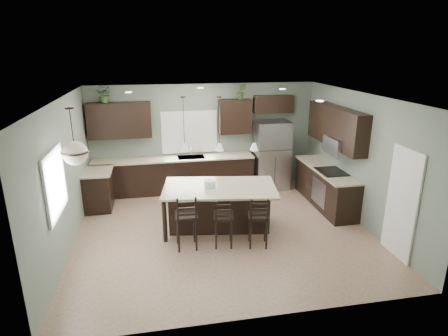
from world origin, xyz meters
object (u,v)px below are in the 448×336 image
(bar_stool_left, at_px, (186,221))
(bar_stool_right, at_px, (258,221))
(refrigerator, at_px, (271,155))
(plant_back_left, at_px, (105,94))
(kitchen_island, at_px, (220,207))
(bar_stool_center, at_px, (223,222))
(serving_dish, at_px, (210,184))

(bar_stool_left, distance_m, bar_stool_right, 1.37)
(refrigerator, distance_m, bar_stool_right, 3.29)
(refrigerator, relative_size, plant_back_left, 4.58)
(kitchen_island, bearing_deg, bar_stool_right, -48.28)
(bar_stool_right, xyz_separation_m, plant_back_left, (-2.99, 3.31, 2.08))
(bar_stool_left, bearing_deg, bar_stool_center, -4.55)
(bar_stool_center, bearing_deg, kitchen_island, 94.33)
(bar_stool_left, bearing_deg, kitchen_island, 43.23)
(serving_dish, relative_size, plant_back_left, 0.59)
(refrigerator, relative_size, kitchen_island, 0.79)
(bar_stool_left, bearing_deg, serving_dish, 52.77)
(bar_stool_right, bearing_deg, serving_dish, 141.29)
(refrigerator, height_order, bar_stool_left, refrigerator)
(plant_back_left, bearing_deg, bar_stool_right, -47.85)
(bar_stool_right, bearing_deg, plant_back_left, 143.48)
(serving_dish, relative_size, bar_stool_right, 0.23)
(bar_stool_right, bearing_deg, kitchen_island, 134.31)
(kitchen_island, bearing_deg, serving_dish, -180.00)
(bar_stool_left, xyz_separation_m, plant_back_left, (-1.63, 3.13, 2.05))
(serving_dish, height_order, plant_back_left, plant_back_left)
(serving_dish, bearing_deg, kitchen_island, -8.74)
(refrigerator, xyz_separation_m, bar_stool_center, (-1.86, -2.91, -0.42))
(serving_dish, bearing_deg, refrigerator, 46.45)
(bar_stool_left, height_order, plant_back_left, plant_back_left)
(serving_dish, xyz_separation_m, bar_stool_left, (-0.57, -0.76, -0.44))
(refrigerator, bearing_deg, serving_dish, -133.55)
(refrigerator, bearing_deg, bar_stool_center, -122.54)
(bar_stool_left, distance_m, plant_back_left, 4.08)
(bar_stool_left, bearing_deg, refrigerator, 47.77)
(bar_stool_right, relative_size, plant_back_left, 2.58)
(refrigerator, xyz_separation_m, plant_back_left, (-4.19, 0.27, 1.68))
(serving_dish, distance_m, bar_stool_left, 1.05)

